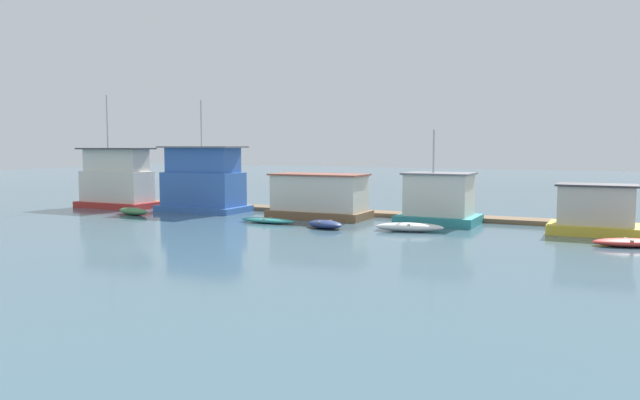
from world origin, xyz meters
The scene contains 12 objects.
ground_plane centered at (0.00, 0.00, 0.00)m, with size 200.00×200.00×0.00m, color #426070.
dock_walkway centered at (0.00, 3.27, 0.15)m, with size 51.00×2.05×0.30m, color brown.
houseboat_red centered at (-19.23, -0.44, 2.25)m, with size 6.75×3.26×9.39m.
houseboat_blue centered at (-10.80, 0.15, 2.33)m, with size 6.95×3.81×8.72m.
houseboat_brown centered at (-0.54, -0.02, 1.53)m, with size 7.11×3.49×3.19m.
houseboat_teal centered at (8.04, 0.53, 1.56)m, with size 5.17×4.08×6.24m.
houseboat_yellow centered at (17.63, -0.28, 1.32)m, with size 5.20×3.40×2.95m.
dinghy_green centered at (-14.05, -4.23, 0.27)m, with size 3.37×1.73×0.54m.
dinghy_teal centered at (-2.42, -4.13, 0.18)m, with size 4.14×1.17×0.36m.
dinghy_navy centered at (2.20, -4.84, 0.26)m, with size 2.99×2.24×0.51m.
dinghy_white centered at (7.44, -3.96, 0.27)m, with size 4.26×2.10×0.54m.
dinghy_red centered at (19.34, -4.51, 0.21)m, with size 3.79×2.43×0.43m.
Camera 1 is at (18.80, -40.04, 5.19)m, focal length 35.00 mm.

